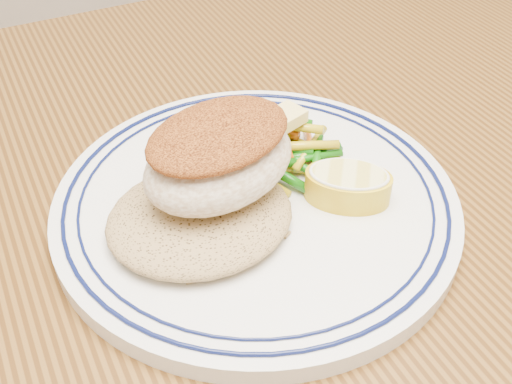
% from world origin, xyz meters
% --- Properties ---
extents(dining_table, '(1.50, 0.90, 0.75)m').
position_xyz_m(dining_table, '(0.00, 0.00, 0.65)').
color(dining_table, '#46290E').
rests_on(dining_table, ground).
extents(plate, '(0.30, 0.30, 0.02)m').
position_xyz_m(plate, '(0.01, 0.05, 0.76)').
color(plate, white).
rests_on(plate, dining_table).
extents(rice_pilaf, '(0.13, 0.12, 0.03)m').
position_xyz_m(rice_pilaf, '(-0.04, 0.04, 0.78)').
color(rice_pilaf, '#97794B').
rests_on(rice_pilaf, plate).
extents(fish_fillet, '(0.13, 0.11, 0.06)m').
position_xyz_m(fish_fillet, '(-0.02, 0.05, 0.81)').
color(fish_fillet, beige).
rests_on(fish_fillet, rice_pilaf).
extents(vegetable_pile, '(0.10, 0.10, 0.03)m').
position_xyz_m(vegetable_pile, '(0.04, 0.08, 0.78)').
color(vegetable_pile, '#CD570A').
rests_on(vegetable_pile, plate).
extents(butter_pat, '(0.03, 0.03, 0.01)m').
position_xyz_m(butter_pat, '(0.05, 0.09, 0.80)').
color(butter_pat, '#FBE07B').
rests_on(butter_pat, vegetable_pile).
extents(lemon_wedge, '(0.08, 0.08, 0.02)m').
position_xyz_m(lemon_wedge, '(0.07, 0.02, 0.78)').
color(lemon_wedge, gold).
rests_on(lemon_wedge, plate).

